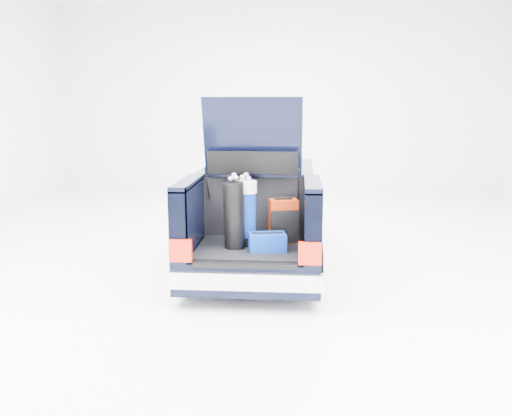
# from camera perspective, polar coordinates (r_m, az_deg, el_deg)

# --- Properties ---
(ground) EXTENTS (14.00, 14.00, 0.00)m
(ground) POSITION_cam_1_polar(r_m,az_deg,el_deg) (8.43, 0.27, -5.40)
(ground) COLOR white
(ground) RESTS_ON ground
(car) EXTENTS (1.87, 4.65, 2.47)m
(car) POSITION_cam_1_polar(r_m,az_deg,el_deg) (8.37, 0.33, -0.77)
(car) COLOR black
(car) RESTS_ON ground
(red_suitcase) EXTENTS (0.40, 0.31, 0.59)m
(red_suitcase) POSITION_cam_1_polar(r_m,az_deg,el_deg) (7.02, 2.88, -1.38)
(red_suitcase) COLOR maroon
(red_suitcase) RESTS_ON car
(black_golf_bag) EXTENTS (0.32, 0.36, 0.93)m
(black_golf_bag) POSITION_cam_1_polar(r_m,az_deg,el_deg) (6.68, -2.33, -0.76)
(black_golf_bag) COLOR black
(black_golf_bag) RESTS_ON car
(blue_golf_bag) EXTENTS (0.29, 0.29, 0.92)m
(blue_golf_bag) POSITION_cam_1_polar(r_m,az_deg,el_deg) (6.87, -1.07, -0.44)
(blue_golf_bag) COLOR black
(blue_golf_bag) RESTS_ON car
(blue_duffel) EXTENTS (0.49, 0.36, 0.23)m
(blue_duffel) POSITION_cam_1_polar(r_m,az_deg,el_deg) (6.65, 1.20, -3.59)
(blue_duffel) COLOR navy
(blue_duffel) RESTS_ON car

